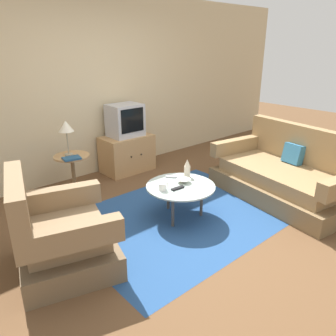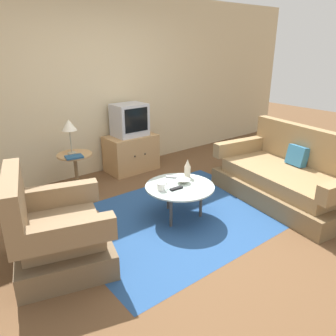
# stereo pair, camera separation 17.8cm
# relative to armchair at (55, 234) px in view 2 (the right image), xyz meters

# --- Properties ---
(ground_plane) EXTENTS (16.00, 16.00, 0.00)m
(ground_plane) POSITION_rel_armchair_xyz_m (1.49, -0.21, -0.32)
(ground_plane) COLOR brown
(back_wall) EXTENTS (9.00, 0.12, 2.70)m
(back_wall) POSITION_rel_armchair_xyz_m (1.49, 2.02, 1.03)
(back_wall) COLOR #CCB78E
(back_wall) RESTS_ON ground
(area_rug) EXTENTS (2.58, 1.96, 0.00)m
(area_rug) POSITION_rel_armchair_xyz_m (1.49, -0.03, -0.31)
(area_rug) COLOR navy
(area_rug) RESTS_ON ground
(armchair) EXTENTS (1.07, 1.13, 0.95)m
(armchair) POSITION_rel_armchair_xyz_m (0.00, 0.00, 0.00)
(armchair) COLOR brown
(armchair) RESTS_ON ground
(couch) EXTENTS (1.26, 2.00, 0.93)m
(couch) POSITION_rel_armchair_xyz_m (2.93, -0.56, -0.02)
(couch) COLOR brown
(couch) RESTS_ON ground
(coffee_table) EXTENTS (0.81, 0.81, 0.41)m
(coffee_table) POSITION_rel_armchair_xyz_m (1.49, -0.03, 0.06)
(coffee_table) COLOR #B2C6C1
(coffee_table) RESTS_ON ground
(side_table) EXTENTS (0.47, 0.47, 0.56)m
(side_table) POSITION_rel_armchair_xyz_m (0.84, 1.41, 0.09)
(side_table) COLOR tan
(side_table) RESTS_ON ground
(tv_stand) EXTENTS (0.80, 0.52, 0.59)m
(tv_stand) POSITION_rel_armchair_xyz_m (1.90, 1.67, -0.02)
(tv_stand) COLOR tan
(tv_stand) RESTS_ON ground
(television) EXTENTS (0.51, 0.41, 0.50)m
(television) POSITION_rel_armchair_xyz_m (1.90, 1.68, 0.52)
(television) COLOR #B7B7BC
(television) RESTS_ON tv_stand
(table_lamp) EXTENTS (0.20, 0.20, 0.47)m
(table_lamp) POSITION_rel_armchair_xyz_m (0.81, 1.44, 0.63)
(table_lamp) COLOR #9E937A
(table_lamp) RESTS_ON side_table
(vase) EXTENTS (0.08, 0.08, 0.23)m
(vase) POSITION_rel_armchair_xyz_m (1.73, 0.11, 0.20)
(vase) COLOR beige
(vase) RESTS_ON coffee_table
(mug) EXTENTS (0.13, 0.09, 0.09)m
(mug) POSITION_rel_armchair_xyz_m (1.24, 0.01, 0.14)
(mug) COLOR white
(mug) RESTS_ON coffee_table
(bowl) EXTENTS (0.17, 0.17, 0.05)m
(bowl) POSITION_rel_armchair_xyz_m (1.57, 0.01, 0.12)
(bowl) COLOR silver
(bowl) RESTS_ON coffee_table
(tv_remote_dark) EXTENTS (0.17, 0.06, 0.02)m
(tv_remote_dark) POSITION_rel_armchair_xyz_m (1.39, -0.08, 0.10)
(tv_remote_dark) COLOR black
(tv_remote_dark) RESTS_ON coffee_table
(tv_remote_silver) EXTENTS (0.13, 0.14, 0.02)m
(tv_remote_silver) POSITION_rel_armchair_xyz_m (1.57, 0.22, 0.10)
(tv_remote_silver) COLOR #B2B2B7
(tv_remote_silver) RESTS_ON coffee_table
(book) EXTENTS (0.25, 0.20, 0.02)m
(book) POSITION_rel_armchair_xyz_m (0.77, 1.27, 0.26)
(book) COLOR navy
(book) RESTS_ON side_table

